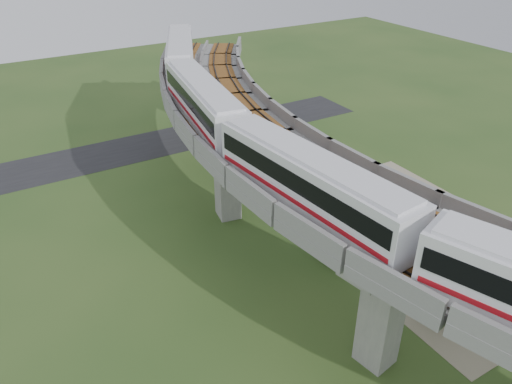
{
  "coord_description": "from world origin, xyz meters",
  "views": [
    {
      "loc": [
        -17.77,
        -26.45,
        26.41
      ],
      "look_at": [
        -1.09,
        1.73,
        7.5
      ],
      "focal_mm": 35.0,
      "sensor_mm": 36.0,
      "label": 1
    }
  ],
  "objects": [
    {
      "name": "tree_3",
      "position": [
        5.8,
        -0.52,
        1.82
      ],
      "size": [
        2.7,
        2.7,
        2.96
      ],
      "color": "#382314",
      "rests_on": "ground"
    },
    {
      "name": "car_white",
      "position": [
        8.5,
        -11.35,
        0.73
      ],
      "size": [
        1.89,
        4.13,
        1.37
      ],
      "primitive_type": "imported",
      "rotation": [
        0.0,
        0.0,
        0.07
      ],
      "color": "white",
      "rests_on": "dirt_lot"
    },
    {
      "name": "asphalt_road",
      "position": [
        0.0,
        30.0,
        0.01
      ],
      "size": [
        60.0,
        8.0,
        0.03
      ],
      "primitive_type": "cube",
      "color": "#232326",
      "rests_on": "ground"
    },
    {
      "name": "tree_0",
      "position": [
        10.71,
        21.71,
        2.08
      ],
      "size": [
        3.2,
        3.2,
        3.45
      ],
      "color": "#382314",
      "rests_on": "ground"
    },
    {
      "name": "tree_2",
      "position": [
        7.05,
        6.33,
        1.9
      ],
      "size": [
        1.95,
        1.95,
        2.74
      ],
      "color": "#382314",
      "rests_on": "ground"
    },
    {
      "name": "tree_1",
      "position": [
        7.87,
        13.83,
        1.91
      ],
      "size": [
        2.31,
        2.31,
        2.9
      ],
      "color": "#382314",
      "rests_on": "ground"
    },
    {
      "name": "tree_4",
      "position": [
        6.94,
        -10.0,
        2.24
      ],
      "size": [
        1.91,
        1.91,
        3.06
      ],
      "color": "#382314",
      "rests_on": "ground"
    },
    {
      "name": "dirt_lot",
      "position": [
        14.0,
        -2.0,
        0.02
      ],
      "size": [
        18.0,
        26.0,
        0.04
      ],
      "primitive_type": "cube",
      "color": "gray",
      "rests_on": "ground"
    },
    {
      "name": "fence",
      "position": [
        9.75,
        0.0,
        0.75
      ],
      "size": [
        3.87,
        38.73,
        1.5
      ],
      "color": "#2D382D",
      "rests_on": "ground"
    },
    {
      "name": "viaduct",
      "position": [
        3.84,
        0.0,
        9.05
      ],
      "size": [
        19.58,
        73.98,
        11.4
      ],
      "color": "#99968E",
      "rests_on": "ground"
    },
    {
      "name": "car_dark",
      "position": [
        10.23,
        4.79,
        0.66
      ],
      "size": [
        4.52,
        2.44,
        1.24
      ],
      "primitive_type": "imported",
      "rotation": [
        0.0,
        0.0,
        1.4
      ],
      "color": "black",
      "rests_on": "dirt_lot"
    },
    {
      "name": "ground",
      "position": [
        0.0,
        0.0,
        0.0
      ],
      "size": [
        160.0,
        160.0,
        0.0
      ],
      "primitive_type": "plane",
      "color": "#2F4E1F",
      "rests_on": "ground"
    },
    {
      "name": "metro_train",
      "position": [
        0.35,
        0.96,
        12.31
      ],
      "size": [
        11.02,
        61.33,
        3.64
      ],
      "color": "silver",
      "rests_on": "ground"
    }
  ]
}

